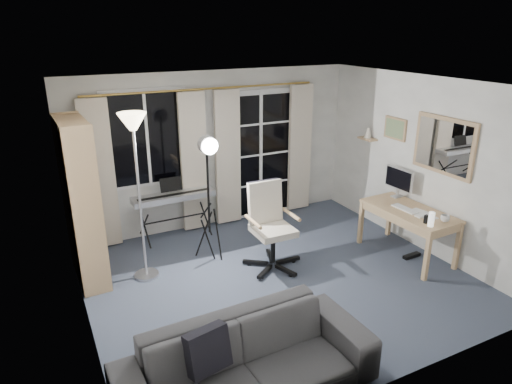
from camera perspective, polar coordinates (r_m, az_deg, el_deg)
floor at (r=5.86m, az=2.75°, el=-10.86°), size 4.50×4.00×0.02m
window at (r=6.67m, az=-13.51°, el=6.51°), size 1.20×0.08×1.40m
french_door at (r=7.39m, az=0.46°, el=4.57°), size 1.32×0.09×2.11m
curtains at (r=6.94m, az=-5.74°, el=4.03°), size 3.60×0.07×2.13m
bookshelf at (r=5.84m, az=-21.24°, el=-1.83°), size 0.36×0.95×2.03m
torchiere_lamp at (r=5.44m, az=-14.91°, el=5.33°), size 0.36×0.36×2.09m
keyboard_piano at (r=6.72m, az=-10.26°, el=-0.68°), size 1.20×0.59×0.87m
studio_light at (r=5.78m, az=-5.98°, el=3.98°), size 0.31×0.35×1.76m
office_chair at (r=5.92m, az=1.58°, el=-3.22°), size 0.75×0.78×1.13m
desk at (r=6.48m, az=18.55°, el=-2.79°), size 0.69×1.30×0.68m
monitor at (r=6.80m, az=17.42°, el=1.48°), size 0.17×0.49×0.43m
desk_clutter at (r=6.33m, az=19.53°, el=-4.07°), size 0.38×0.78×0.86m
mug at (r=6.20m, az=22.57°, el=-2.97°), size 0.12×0.09×0.11m
wall_mirror at (r=6.37m, az=22.42°, el=5.37°), size 0.04×0.94×0.74m
framed_print at (r=6.96m, az=17.01°, el=7.60°), size 0.03×0.42×0.32m
wall_shelf at (r=7.32m, az=13.80°, el=6.93°), size 0.16×0.30×0.18m
sofa at (r=4.04m, az=-1.09°, el=-19.49°), size 2.21×0.70×0.86m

